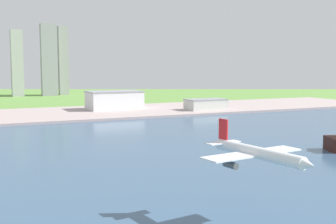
% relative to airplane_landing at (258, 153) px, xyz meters
% --- Properties ---
extents(ground_plane, '(2400.00, 2400.00, 0.00)m').
position_rel_airplane_landing_xyz_m(ground_plane, '(2.58, 167.76, -24.71)').
color(ground_plane, '#619140').
extents(water_bay, '(840.00, 360.00, 0.15)m').
position_rel_airplane_landing_xyz_m(water_bay, '(2.58, 107.76, -24.63)').
color(water_bay, '#385675').
rests_on(water_bay, ground).
extents(industrial_pier, '(840.00, 140.00, 2.50)m').
position_rel_airplane_landing_xyz_m(industrial_pier, '(2.58, 357.76, -23.46)').
color(industrial_pier, '#AA9795').
rests_on(industrial_pier, ground).
extents(airplane_landing, '(37.46, 41.72, 13.02)m').
position_rel_airplane_landing_xyz_m(airplane_landing, '(0.00, 0.00, 0.00)').
color(airplane_landing, white).
extents(warehouse_main, '(61.61, 40.06, 21.22)m').
position_rel_airplane_landing_xyz_m(warehouse_main, '(73.11, 372.63, -11.58)').
color(warehouse_main, white).
rests_on(warehouse_main, industrial_pier).
extents(warehouse_annex, '(46.31, 25.69, 12.33)m').
position_rel_airplane_landing_xyz_m(warehouse_annex, '(167.68, 322.80, -16.02)').
color(warehouse_annex, silver).
rests_on(warehouse_annex, industrial_pier).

